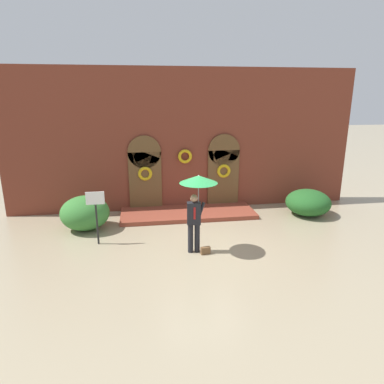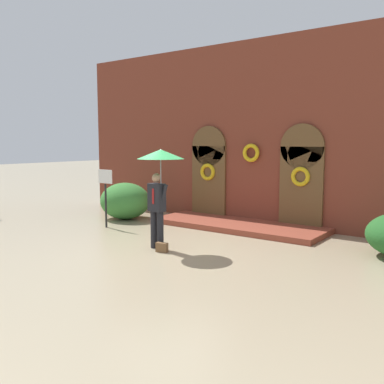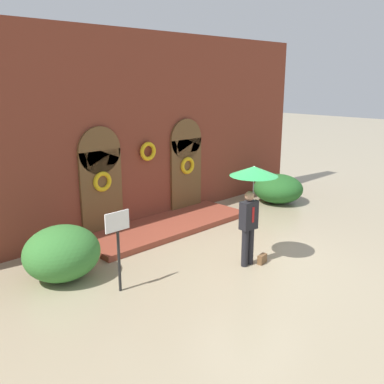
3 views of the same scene
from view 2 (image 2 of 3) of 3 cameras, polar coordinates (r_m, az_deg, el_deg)
name	(u,v)px [view 2 (image 2 of 3)]	position (r m, az deg, el deg)	size (l,w,h in m)	color
ground_plane	(172,249)	(10.30, -2.74, -7.54)	(80.00, 80.00, 0.00)	tan
building_facade	(256,137)	(13.46, 8.54, 7.24)	(14.00, 2.30, 5.60)	brown
person_with_umbrella	(160,169)	(9.98, -4.34, 3.12)	(1.10, 1.10, 2.36)	black
handbag	(162,247)	(9.96, -4.04, -7.39)	(0.28, 0.12, 0.22)	brown
sign_post	(105,189)	(12.87, -11.46, 0.45)	(0.56, 0.06, 1.72)	black
shrub_left	(125,201)	(14.26, -8.91, -1.18)	(1.68, 1.57, 1.20)	#387A33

